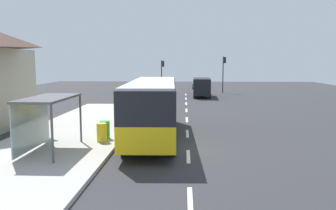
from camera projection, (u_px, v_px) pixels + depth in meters
name	position (u px, v px, depth m)	size (l,w,h in m)	color
ground_plane	(184.00, 111.00, 30.42)	(56.00, 92.00, 0.04)	#2D2D30
sidewalk_platform	(67.00, 138.00, 18.82)	(6.20, 30.00, 0.18)	#ADAAA3
lane_stripe_seg_0	(190.00, 200.00, 10.58)	(0.16, 2.20, 0.01)	silver
lane_stripe_seg_1	(188.00, 156.00, 15.54)	(0.16, 2.20, 0.01)	silver
lane_stripe_seg_2	(187.00, 134.00, 20.49)	(0.16, 2.20, 0.01)	silver
lane_stripe_seg_3	(187.00, 120.00, 25.45)	(0.16, 2.20, 0.01)	silver
lane_stripe_seg_4	(186.00, 110.00, 30.41)	(0.16, 2.20, 0.01)	silver
lane_stripe_seg_5	(186.00, 104.00, 35.36)	(0.16, 2.20, 0.01)	silver
lane_stripe_seg_6	(186.00, 99.00, 40.32)	(0.16, 2.20, 0.01)	silver
lane_stripe_seg_7	(186.00, 95.00, 45.27)	(0.16, 2.20, 0.01)	silver
bus	(153.00, 105.00, 19.20)	(2.87, 11.09, 3.21)	yellow
white_van	(202.00, 86.00, 42.02)	(2.18, 5.27, 2.30)	black
sedan_near	(201.00, 88.00, 46.33)	(1.97, 4.46, 1.52)	#A51919
sedan_far	(198.00, 84.00, 55.98)	(1.95, 4.45, 1.52)	#195933
recycling_bin_yellow	(102.00, 132.00, 17.68)	(0.52, 0.52, 0.95)	yellow
recycling_bin_green	(105.00, 130.00, 18.37)	(0.52, 0.52, 0.95)	green
traffic_light_near_side	(224.00, 69.00, 47.40)	(0.49, 0.28, 5.05)	#2D2D2D
traffic_light_far_side	(162.00, 71.00, 48.63)	(0.49, 0.28, 4.54)	#2D2D2D
bus_shelter	(42.00, 110.00, 15.60)	(1.80, 4.00, 2.50)	#4C4C51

